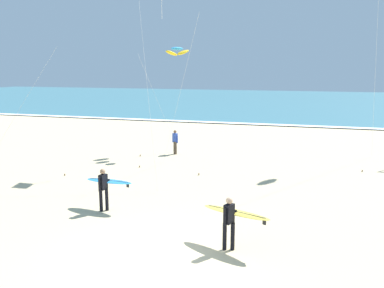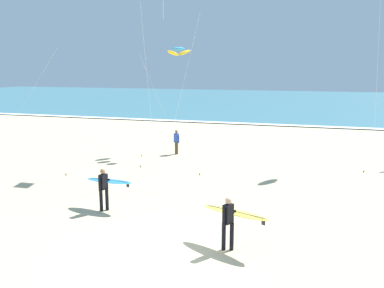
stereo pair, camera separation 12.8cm
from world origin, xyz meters
name	(u,v)px [view 2 (the right image)]	position (x,y,z in m)	size (l,w,h in m)	color
ground_plane	(156,256)	(0.00, 0.00, 0.00)	(160.00, 160.00, 0.00)	#D1BA8E
ocean_water	(288,101)	(0.00, 58.79, 0.04)	(160.00, 60.00, 0.08)	teal
shoreline_foam	(268,124)	(0.00, 29.09, 0.09)	(160.00, 1.15, 0.01)	white
surfer_lead	(106,184)	(-3.39, 3.18, 1.05)	(2.21, 1.07, 1.71)	black
surfer_trailing	(231,216)	(2.06, 1.18, 1.05)	(2.43, 1.43, 1.71)	black
kite_arc_cobalt_low	(178,52)	(-4.31, 14.74, 6.58)	(2.83, 3.16, 6.88)	yellow
bystander_blue_top	(176,142)	(-4.16, 13.80, 0.81)	(0.46, 0.30, 1.59)	#4C3D2D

